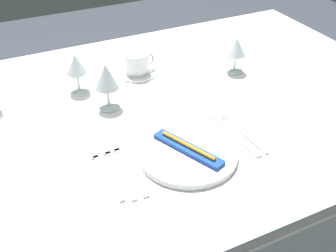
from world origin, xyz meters
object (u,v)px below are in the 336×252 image
Objects in this scene: wine_glass_centre at (106,78)px; wine_glass_far at (236,49)px; dinner_knife at (236,136)px; toothbrush_package at (188,148)px; fork_inner at (116,168)px; fork_outer at (127,165)px; dinner_plate at (188,153)px; fork_salad at (104,171)px; coffee_cup_left at (137,63)px; wine_glass_right at (76,67)px; spoon_soup at (237,127)px.

wine_glass_far is at bearing 3.64° from wine_glass_centre.
toothbrush_package is at bearing -174.61° from dinner_knife.
dinner_knife is (0.35, -0.02, 0.00)m from fork_inner.
wine_glass_centre is (0.05, 0.28, 0.10)m from fork_outer.
fork_inner is at bearing 170.28° from dinner_plate.
fork_salad is at bearing -152.23° from wine_glass_far.
wine_glass_centre is 1.17× the size of wine_glass_far.
coffee_cup_left is at bearing 83.83° from dinner_plate.
toothbrush_package is at bearing -9.24° from fork_salad.
wine_glass_far reaches higher than fork_inner.
wine_glass_right reaches higher than fork_outer.
dinner_knife is 1.72× the size of wine_glass_far.
spoon_soup is (0.03, 0.04, 0.00)m from dinner_knife.
wine_glass_right is (0.05, 0.41, 0.09)m from fork_salad.
dinner_plate reaches higher than fork_outer.
fork_salad is at bearing 176.74° from fork_outer.
fork_outer is 0.30m from wine_glass_centre.
dinner_knife is 0.97× the size of spoon_soup.
dinner_knife is 0.05m from spoon_soup.
wine_glass_right is at bearing 132.05° from spoon_soup.
toothbrush_package is at bearing -136.90° from wine_glass_far.
wine_glass_centre reaches higher than wine_glass_far.
dinner_plate is 2.07× the size of wine_glass_far.
fork_outer is 0.03m from fork_inner.
dinner_plate reaches higher than fork_inner.
wine_glass_far is at bearing 43.10° from toothbrush_package.
wine_glass_centre reaches higher than spoon_soup.
fork_salad is at bearing -177.53° from spoon_soup.
spoon_soup is at bearing 54.30° from dinner_knife.
toothbrush_package is at bearing -9.72° from fork_inner.
dinner_plate is 0.48m from wine_glass_right.
fork_inner is 0.35m from dinner_knife.
wine_glass_right is 0.54m from wine_glass_far.
wine_glass_centre is at bearing 79.89° from fork_outer.
dinner_plate is 1.21× the size of dinner_knife.
wine_glass_right reaches higher than spoon_soup.
wine_glass_centre is 0.48m from wine_glass_far.
wine_glass_centre is at bearing 109.16° from dinner_plate.
wine_glass_right is at bearing 110.39° from dinner_plate.
dinner_plate is at bearing -174.61° from dinner_knife.
spoon_soup is at bearing 2.47° from fork_salad.
dinner_plate is 1.77× the size of wine_glass_centre.
fork_salad and dinner_knife have the same top height.
wine_glass_right is at bearing 82.70° from fork_salad.
spoon_soup is 1.69× the size of wine_glass_right.
fork_inner is 0.43m from wine_glass_right.
fork_salad is 0.52m from coffee_cup_left.
fork_outer is 1.02× the size of fork_inner.
dinner_knife is at bearing -3.06° from fork_salad.
fork_salad is 1.99× the size of coffee_cup_left.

